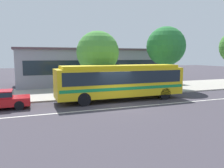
# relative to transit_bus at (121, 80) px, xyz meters

# --- Properties ---
(ground_plane) EXTENTS (120.00, 120.00, 0.00)m
(ground_plane) POSITION_rel_transit_bus_xyz_m (-0.95, -1.77, -1.69)
(ground_plane) COLOR #3C3740
(sidewalk_slab) EXTENTS (60.00, 8.00, 0.12)m
(sidewalk_slab) POSITION_rel_transit_bus_xyz_m (-0.95, 5.35, -1.63)
(sidewalk_slab) COLOR #A49D93
(sidewalk_slab) RESTS_ON ground_plane
(lane_stripe_center) EXTENTS (56.00, 0.16, 0.01)m
(lane_stripe_center) POSITION_rel_transit_bus_xyz_m (-0.95, -2.57, -1.69)
(lane_stripe_center) COLOR silver
(lane_stripe_center) RESTS_ON ground_plane
(transit_bus) EXTENTS (10.62, 2.55, 2.91)m
(transit_bus) POSITION_rel_transit_bus_xyz_m (0.00, 0.00, 0.00)
(transit_bus) COLOR gold
(transit_bus) RESTS_ON ground_plane
(pedestrian_waiting_near_sign) EXTENTS (0.37, 0.37, 1.71)m
(pedestrian_waiting_near_sign) POSITION_rel_transit_bus_xyz_m (-1.74, 2.12, -0.56)
(pedestrian_waiting_near_sign) COLOR #7D5F59
(pedestrian_waiting_near_sign) RESTS_ON sidewalk_slab
(street_tree_near_stop) EXTENTS (4.01, 4.01, 5.88)m
(street_tree_near_stop) POSITION_rel_transit_bus_xyz_m (-0.90, 3.48, 2.29)
(street_tree_near_stop) COLOR brown
(street_tree_near_stop) RESTS_ON sidewalk_slab
(street_tree_mid_block) EXTENTS (4.25, 4.25, 6.74)m
(street_tree_mid_block) POSITION_rel_transit_bus_xyz_m (7.14, 4.24, 3.03)
(street_tree_mid_block) COLOR brown
(street_tree_mid_block) RESTS_ON sidewalk_slab
(station_building) EXTENTS (20.11, 7.87, 4.59)m
(station_building) POSITION_rel_transit_bus_xyz_m (1.44, 12.02, 0.61)
(station_building) COLOR gray
(station_building) RESTS_ON ground_plane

